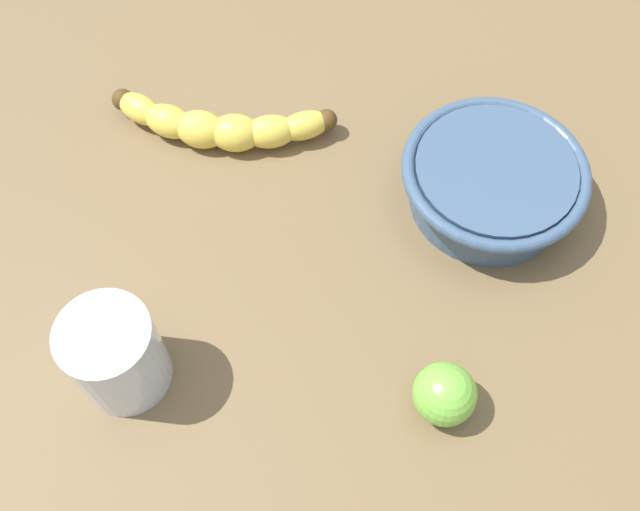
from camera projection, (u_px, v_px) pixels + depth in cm
name	position (u px, v px, depth cm)	size (l,w,h in cm)	color
wooden_tabletop	(267.00, 280.00, 64.19)	(120.00, 120.00, 3.00)	brown
banana	(220.00, 125.00, 68.73)	(8.18, 22.08, 3.65)	#E8C949
smoothie_glass	(116.00, 355.00, 54.61)	(7.22, 7.22, 8.53)	silver
ceramic_bowl	(492.00, 181.00, 63.87)	(16.69, 16.69, 5.32)	#3D5675
lime_fruit	(445.00, 394.00, 54.82)	(5.02, 5.02, 5.02)	#75C142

